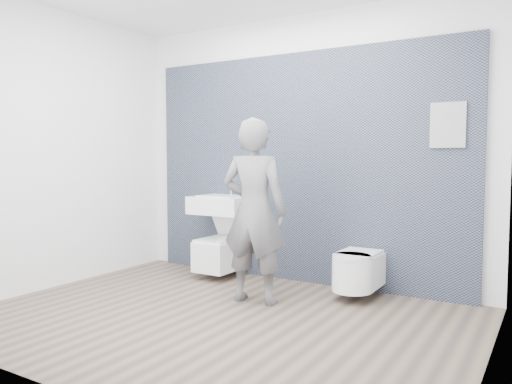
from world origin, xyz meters
The scene contains 8 objects.
ground centered at (0.00, 0.00, 0.00)m, with size 4.00×4.00×0.00m, color brown.
room_shell centered at (0.00, 0.00, 1.74)m, with size 4.00×4.00×4.00m.
tile_wall centered at (0.00, 1.47, 0.00)m, with size 3.60×0.06×2.40m, color black.
washbasin centered at (-0.80, 1.20, 0.80)m, with size 0.64×0.48×0.48m.
toilet_square centered at (-0.80, 1.17, 0.27)m, with size 0.38×0.56×0.71m.
toilet_rounded centered at (0.77, 1.13, 0.26)m, with size 0.37×0.62×0.34m.
info_placard centered at (1.49, 1.43, 0.00)m, with size 0.30×0.03×0.40m, color silver.
visitor centered at (0.01, 0.55, 0.83)m, with size 0.61×0.40×1.66m, color #5B5B5F.
Camera 1 is at (2.34, -3.26, 1.32)m, focal length 35.00 mm.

